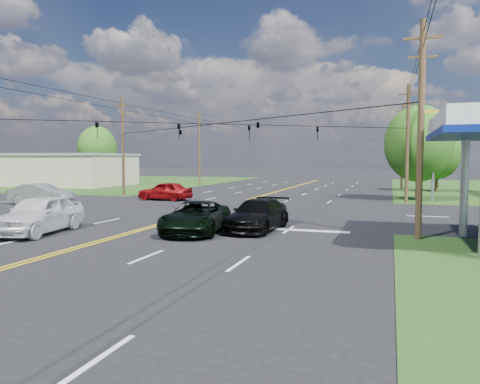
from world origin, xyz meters
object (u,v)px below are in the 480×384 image
(pole_ne, at_px, (407,142))
(tree_right_b, at_px, (437,153))
(pole_se, at_px, (421,127))
(pickup_white, at_px, (39,214))
(pickup_dkgreen, at_px, (196,217))
(tree_right_a, at_px, (419,144))
(suv_black, at_px, (257,215))
(pole_nw, at_px, (123,145))
(retail_nw, at_px, (66,171))
(pole_left_far, at_px, (199,147))
(tree_far_l, at_px, (97,149))
(pole_right_far, at_px, (402,145))
(sedan_silver, at_px, (41,194))

(pole_ne, xyz_separation_m, tree_right_b, (3.50, 15.00, -0.70))
(pole_se, height_order, pickup_white, pole_se)
(pole_se, distance_m, tree_right_b, 33.19)
(pole_se, bearing_deg, pickup_dkgreen, -172.90)
(tree_right_a, relative_size, suv_black, 1.55)
(pole_nw, relative_size, tree_right_b, 1.34)
(retail_nw, relative_size, tree_right_b, 2.26)
(pole_left_far, bearing_deg, pole_nw, -90.00)
(pole_se, relative_size, tree_far_l, 1.09)
(pole_right_far, xyz_separation_m, pickup_dkgreen, (-10.05, -38.25, -4.42))
(pole_left_far, distance_m, pole_right_far, 26.00)
(pole_ne, height_order, pole_right_far, pole_right_far)
(tree_right_a, bearing_deg, pole_left_far, 149.35)
(pole_se, xyz_separation_m, tree_right_b, (3.50, 33.00, -0.70))
(pole_left_far, relative_size, suv_black, 1.90)
(sedan_silver, bearing_deg, retail_nw, 28.99)
(retail_nw, relative_size, sedan_silver, 3.23)
(pole_nw, bearing_deg, pole_left_far, 90.00)
(tree_right_b, xyz_separation_m, suv_black, (-10.97, -32.50, -3.45))
(retail_nw, distance_m, pickup_white, 43.30)
(pole_se, relative_size, tree_right_b, 1.34)
(pole_ne, height_order, pole_left_far, pole_left_far)
(pole_right_far, relative_size, sedan_silver, 2.02)
(pole_nw, distance_m, suv_black, 25.82)
(pole_se, relative_size, pickup_white, 1.77)
(tree_right_b, distance_m, pickup_white, 42.19)
(pole_ne, distance_m, tree_right_b, 15.42)
(tree_right_a, bearing_deg, retail_nw, 167.20)
(pickup_dkgreen, xyz_separation_m, pickup_white, (-7.05, -2.43, 0.16))
(pole_left_far, bearing_deg, suv_black, -63.09)
(pole_se, height_order, tree_right_a, pole_se)
(retail_nw, relative_size, pole_se, 1.68)
(pole_right_far, bearing_deg, retail_nw, -172.06)
(pickup_dkgreen, height_order, pickup_white, pickup_white)
(tree_right_b, bearing_deg, suv_black, -108.66)
(pole_se, bearing_deg, tree_right_a, 87.27)
(pole_ne, distance_m, sedan_silver, 29.18)
(pole_nw, xyz_separation_m, pickup_dkgreen, (15.95, -19.25, -4.16))
(retail_nw, xyz_separation_m, tree_right_b, (46.50, 2.00, 2.22))
(pole_se, bearing_deg, pickup_white, -167.86)
(tree_right_a, bearing_deg, pickup_dkgreen, -116.40)
(pole_right_far, height_order, pickup_white, pole_right_far)
(sedan_silver, bearing_deg, pickup_white, -145.05)
(pole_left_far, bearing_deg, pole_right_far, 0.00)
(tree_right_a, height_order, pickup_white, tree_right_a)
(pole_right_far, distance_m, tree_right_b, 5.40)
(retail_nw, distance_m, sedan_silver, 27.98)
(pole_ne, bearing_deg, pickup_white, -128.26)
(retail_nw, bearing_deg, pole_left_far, 19.44)
(tree_right_a, xyz_separation_m, tree_far_l, (-46.00, 20.00, 0.33))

